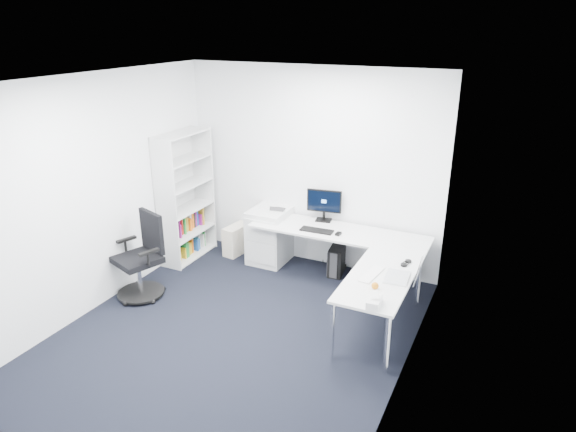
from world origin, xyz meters
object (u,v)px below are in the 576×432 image
at_px(l_desk, 329,265).
at_px(monitor, 324,205).
at_px(task_chair, 137,257).
at_px(laptop, 398,267).
at_px(bookshelf, 185,197).

relative_size(l_desk, monitor, 4.97).
bearing_deg(task_chair, laptop, 29.49).
bearing_deg(monitor, bookshelf, -173.13).
distance_m(task_chair, monitor, 2.49).
relative_size(task_chair, monitor, 2.26).
height_order(l_desk, monitor, monitor).
bearing_deg(laptop, l_desk, 143.28).
height_order(l_desk, bookshelf, bookshelf).
height_order(task_chair, laptop, task_chair).
relative_size(bookshelf, monitor, 3.89).
height_order(bookshelf, monitor, bookshelf).
xyz_separation_m(bookshelf, monitor, (1.87, 0.53, -0.01)).
relative_size(l_desk, laptop, 6.58).
bearing_deg(monitor, l_desk, -70.87).
distance_m(l_desk, laptop, 1.28).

